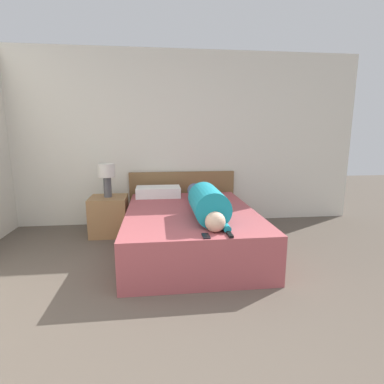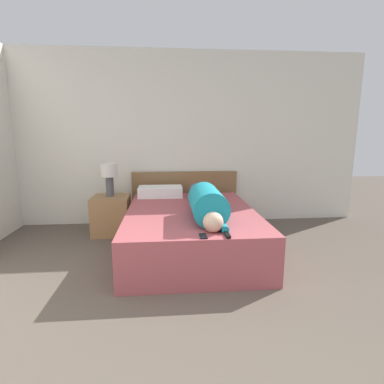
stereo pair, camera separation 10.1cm
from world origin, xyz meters
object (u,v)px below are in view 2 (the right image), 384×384
bed (191,230)px  person_lying (205,202)px  table_lamp (109,174)px  nightstand (111,215)px  cell_phone (203,236)px  pillow_near_headboard (160,192)px  tv_remote (227,235)px

bed → person_lying: person_lying is taller
table_lamp → person_lying: table_lamp is taller
nightstand → cell_phone: nightstand is taller
bed → nightstand: bearing=147.3°
pillow_near_headboard → cell_phone: bearing=-77.0°
nightstand → tv_remote: size_ratio=3.56×
tv_remote → cell_phone: tv_remote is taller
nightstand → cell_phone: size_ratio=4.10×
table_lamp → cell_phone: (1.09, -1.63, -0.35)m
nightstand → cell_phone: 1.98m
bed → nightstand: size_ratio=3.87×
nightstand → pillow_near_headboard: pillow_near_headboard is taller
nightstand → table_lamp: table_lamp is taller
tv_remote → table_lamp: bearing=128.8°
tv_remote → pillow_near_headboard: bearing=109.5°
bed → table_lamp: table_lamp is taller
nightstand → table_lamp: (0.00, -0.00, 0.58)m
bed → tv_remote: 1.01m
table_lamp → tv_remote: size_ratio=3.05×
person_lying → tv_remote: person_lying is taller
bed → person_lying: bearing=-62.1°
bed → pillow_near_headboard: size_ratio=3.29×
table_lamp → person_lying: bearing=-38.2°
pillow_near_headboard → tv_remote: bearing=-70.5°
bed → cell_phone: (0.03, -0.94, 0.25)m
bed → cell_phone: size_ratio=15.88×
tv_remote → cell_phone: bearing=-180.0°
person_lying → pillow_near_headboard: 1.20m
tv_remote → cell_phone: (-0.22, -0.00, -0.01)m
pillow_near_headboard → cell_phone: size_ratio=4.83×
bed → tv_remote: size_ratio=13.77×
nightstand → pillow_near_headboard: bearing=11.1°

